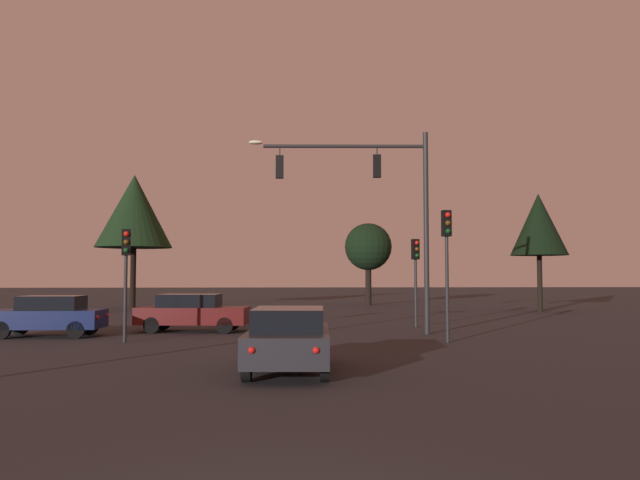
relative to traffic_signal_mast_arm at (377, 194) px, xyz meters
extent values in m
plane|color=#262326|center=(-3.71, 5.67, -5.46)|extent=(168.00, 168.00, 0.00)
cylinder|color=#232326|center=(1.90, -0.09, -1.50)|extent=(0.20, 0.20, 7.91)
cylinder|color=#232326|center=(-1.29, 0.05, 1.91)|extent=(6.39, 0.43, 0.14)
ellipsoid|color=#F4EACC|center=(-4.78, 0.21, 2.06)|extent=(0.56, 0.28, 0.16)
cylinder|color=#232326|center=(-0.01, -0.01, 1.74)|extent=(0.05, 0.05, 0.34)
cube|color=black|center=(-0.01, -0.01, 1.12)|extent=(0.31, 0.25, 0.90)
sphere|color=red|center=(-0.01, 0.13, 1.40)|extent=(0.18, 0.18, 0.18)
sphere|color=#56380C|center=(-0.01, 0.13, 1.12)|extent=(0.18, 0.18, 0.18)
sphere|color=#0C4219|center=(-0.01, 0.13, 0.84)|extent=(0.18, 0.18, 0.18)
cylinder|color=#232326|center=(-3.84, 0.17, 1.72)|extent=(0.05, 0.05, 0.37)
cube|color=black|center=(-3.84, 0.17, 1.08)|extent=(0.31, 0.25, 0.90)
sphere|color=red|center=(-3.84, 0.31, 1.36)|extent=(0.18, 0.18, 0.18)
sphere|color=#56380C|center=(-3.84, 0.31, 1.08)|extent=(0.18, 0.18, 0.18)
sphere|color=#0C4219|center=(-3.84, 0.31, 0.80)|extent=(0.18, 0.18, 0.18)
cylinder|color=#232326|center=(1.93, -3.10, -3.65)|extent=(0.12, 0.12, 3.62)
cube|color=black|center=(1.93, -3.10, -1.39)|extent=(0.33, 0.27, 0.90)
sphere|color=red|center=(1.95, -3.24, -1.11)|extent=(0.18, 0.18, 0.18)
sphere|color=#56380C|center=(1.95, -3.24, -1.39)|extent=(0.18, 0.18, 0.18)
sphere|color=#0C4219|center=(1.95, -3.24, -1.67)|extent=(0.18, 0.18, 0.18)
cylinder|color=#232326|center=(-9.06, -2.50, -3.97)|extent=(0.12, 0.12, 2.97)
cube|color=black|center=(-9.06, -2.50, -2.04)|extent=(0.35, 0.30, 0.90)
sphere|color=red|center=(-9.03, -2.64, -1.76)|extent=(0.18, 0.18, 0.18)
sphere|color=#56380C|center=(-9.03, -2.64, -2.04)|extent=(0.18, 0.18, 0.18)
sphere|color=#0C4219|center=(-9.03, -2.64, -2.32)|extent=(0.18, 0.18, 0.18)
cylinder|color=#232326|center=(2.12, 3.09, -3.97)|extent=(0.12, 0.12, 2.98)
cube|color=black|center=(2.12, 3.09, -2.03)|extent=(0.36, 0.32, 0.90)
sphere|color=red|center=(2.16, 2.96, -1.75)|extent=(0.18, 0.18, 0.18)
sphere|color=#56380C|center=(2.16, 2.96, -2.03)|extent=(0.18, 0.18, 0.18)
sphere|color=#0C4219|center=(2.16, 2.96, -2.31)|extent=(0.18, 0.18, 0.18)
cube|color=#232328|center=(-3.48, -9.25, -4.80)|extent=(2.10, 4.33, 0.68)
cube|color=black|center=(-3.49, -9.40, -4.20)|extent=(1.74, 2.37, 0.52)
cylinder|color=black|center=(-4.25, -7.81, -5.14)|extent=(0.23, 0.65, 0.64)
cylinder|color=black|center=(-2.57, -7.89, -5.14)|extent=(0.23, 0.65, 0.64)
cylinder|color=black|center=(-4.40, -10.60, -5.14)|extent=(0.23, 0.65, 0.64)
cylinder|color=black|center=(-2.72, -10.69, -5.14)|extent=(0.23, 0.65, 0.64)
sphere|color=red|center=(-4.25, -11.34, -4.70)|extent=(0.14, 0.14, 0.14)
sphere|color=red|center=(-2.94, -11.41, -4.70)|extent=(0.14, 0.14, 0.14)
cube|color=#4C0F0F|center=(-7.33, 1.42, -4.80)|extent=(4.55, 2.16, 0.68)
cube|color=black|center=(-7.48, 1.43, -4.20)|extent=(2.51, 1.73, 0.52)
cylinder|color=black|center=(-5.82, 2.06, -5.14)|extent=(0.66, 0.26, 0.64)
cylinder|color=black|center=(-5.96, 0.51, -5.14)|extent=(0.66, 0.26, 0.64)
cylinder|color=black|center=(-8.71, 2.33, -5.14)|extent=(0.66, 0.26, 0.64)
cylinder|color=black|center=(-8.85, 0.78, -5.14)|extent=(0.66, 0.26, 0.64)
sphere|color=red|center=(-9.48, 2.24, -4.70)|extent=(0.14, 0.14, 0.14)
sphere|color=red|center=(-9.59, 1.01, -4.70)|extent=(0.14, 0.14, 0.14)
cube|color=#0F1947|center=(-12.44, -0.36, -4.80)|extent=(3.99, 1.78, 0.68)
cube|color=black|center=(-12.29, -0.37, -4.20)|extent=(2.16, 1.52, 0.52)
cylinder|color=black|center=(-13.76, -1.14, -5.14)|extent=(0.64, 0.20, 0.64)
cylinder|color=black|center=(-13.76, 0.42, -5.14)|extent=(0.64, 0.20, 0.64)
cylinder|color=black|center=(-11.13, -1.15, -5.14)|extent=(0.64, 0.20, 0.64)
cylinder|color=black|center=(-11.13, 0.41, -5.14)|extent=(0.64, 0.20, 0.64)
sphere|color=red|center=(-10.44, -0.99, -4.70)|extent=(0.14, 0.14, 0.14)
sphere|color=red|center=(-10.44, 0.24, -4.70)|extent=(0.14, 0.14, 0.14)
cylinder|color=black|center=(-13.86, 18.34, -3.39)|extent=(0.38, 0.38, 4.13)
cone|color=black|center=(-13.86, 18.34, 1.14)|extent=(5.09, 5.09, 4.93)
cylinder|color=black|center=(12.30, 14.30, -3.69)|extent=(0.32, 0.32, 3.52)
cone|color=black|center=(12.30, 14.30, 0.02)|extent=(3.54, 3.54, 3.91)
cylinder|color=black|center=(2.67, 23.47, -3.86)|extent=(0.46, 0.46, 3.19)
sphere|color=black|center=(2.67, 23.47, -1.00)|extent=(3.62, 3.62, 3.62)
camera|label=1|loc=(-3.53, -24.32, -3.15)|focal=35.22mm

